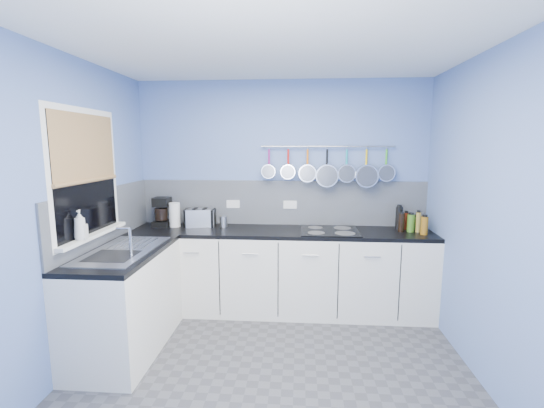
# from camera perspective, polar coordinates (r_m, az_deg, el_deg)

# --- Properties ---
(floor) EXTENTS (3.20, 3.00, 0.02)m
(floor) POSITION_cam_1_polar(r_m,az_deg,el_deg) (3.25, -0.12, -24.74)
(floor) COLOR #47474C
(floor) RESTS_ON ground
(ceiling) EXTENTS (3.20, 3.00, 0.02)m
(ceiling) POSITION_cam_1_polar(r_m,az_deg,el_deg) (2.80, -0.14, 23.76)
(ceiling) COLOR white
(ceiling) RESTS_ON ground
(wall_back) EXTENTS (3.20, 0.02, 2.50)m
(wall_back) POSITION_cam_1_polar(r_m,az_deg,el_deg) (4.25, 1.44, 1.58)
(wall_back) COLOR #5B76B6
(wall_back) RESTS_ON ground
(wall_front) EXTENTS (3.20, 0.02, 2.50)m
(wall_front) POSITION_cam_1_polar(r_m,az_deg,el_deg) (1.32, -5.38, -15.33)
(wall_front) COLOR #5B76B6
(wall_front) RESTS_ON ground
(wall_left) EXTENTS (0.02, 3.00, 2.50)m
(wall_left) POSITION_cam_1_polar(r_m,az_deg,el_deg) (3.30, -29.25, -1.70)
(wall_left) COLOR #5B76B6
(wall_left) RESTS_ON ground
(wall_right) EXTENTS (0.02, 3.00, 2.50)m
(wall_right) POSITION_cam_1_polar(r_m,az_deg,el_deg) (3.09, 31.21, -2.51)
(wall_right) COLOR #5B76B6
(wall_right) RESTS_ON ground
(backsplash_back) EXTENTS (3.20, 0.02, 0.50)m
(backsplash_back) POSITION_cam_1_polar(r_m,az_deg,el_deg) (4.24, 1.42, 0.20)
(backsplash_back) COLOR slate
(backsplash_back) RESTS_ON wall_back
(backsplash_left) EXTENTS (0.02, 1.80, 0.50)m
(backsplash_left) POSITION_cam_1_polar(r_m,az_deg,el_deg) (3.81, -23.92, -1.56)
(backsplash_left) COLOR slate
(backsplash_left) RESTS_ON wall_left
(cabinet_run_back) EXTENTS (3.20, 0.60, 0.86)m
(cabinet_run_back) POSITION_cam_1_polar(r_m,az_deg,el_deg) (4.14, 1.18, -10.32)
(cabinet_run_back) COLOR silver
(cabinet_run_back) RESTS_ON ground
(worktop_back) EXTENTS (3.20, 0.60, 0.04)m
(worktop_back) POSITION_cam_1_polar(r_m,az_deg,el_deg) (4.01, 1.20, -4.24)
(worktop_back) COLOR black
(worktop_back) RESTS_ON cabinet_run_back
(cabinet_run_left) EXTENTS (0.60, 1.20, 0.86)m
(cabinet_run_left) POSITION_cam_1_polar(r_m,az_deg,el_deg) (3.62, -21.34, -13.81)
(cabinet_run_left) COLOR silver
(cabinet_run_left) RESTS_ON ground
(worktop_left) EXTENTS (0.60, 1.20, 0.04)m
(worktop_left) POSITION_cam_1_polar(r_m,az_deg,el_deg) (3.48, -21.76, -6.94)
(worktop_left) COLOR black
(worktop_left) RESTS_ON cabinet_run_left
(window_frame) EXTENTS (0.01, 1.00, 1.10)m
(window_frame) POSITION_cam_1_polar(r_m,az_deg,el_deg) (3.50, -26.45, 4.01)
(window_frame) COLOR white
(window_frame) RESTS_ON wall_left
(window_glass) EXTENTS (0.01, 0.90, 1.00)m
(window_glass) POSITION_cam_1_polar(r_m,az_deg,el_deg) (3.50, -26.38, 4.01)
(window_glass) COLOR black
(window_glass) RESTS_ON wall_left
(bamboo_blind) EXTENTS (0.01, 0.90, 0.55)m
(bamboo_blind) POSITION_cam_1_polar(r_m,az_deg,el_deg) (3.48, -26.53, 7.70)
(bamboo_blind) COLOR #AF774F
(bamboo_blind) RESTS_ON wall_left
(window_sill) EXTENTS (0.10, 0.98, 0.03)m
(window_sill) POSITION_cam_1_polar(r_m,az_deg,el_deg) (3.56, -25.53, -4.26)
(window_sill) COLOR white
(window_sill) RESTS_ON wall_left
(sink_unit) EXTENTS (0.50, 0.95, 0.01)m
(sink_unit) POSITION_cam_1_polar(r_m,az_deg,el_deg) (3.47, -21.78, -6.56)
(sink_unit) COLOR silver
(sink_unit) RESTS_ON worktop_left
(mixer_tap) EXTENTS (0.12, 0.08, 0.26)m
(mixer_tap) POSITION_cam_1_polar(r_m,az_deg,el_deg) (3.22, -20.74, -5.39)
(mixer_tap) COLOR silver
(mixer_tap) RESTS_ON worktop_left
(socket_left) EXTENTS (0.15, 0.01, 0.09)m
(socket_left) POSITION_cam_1_polar(r_m,az_deg,el_deg) (4.29, -5.94, -0.01)
(socket_left) COLOR white
(socket_left) RESTS_ON backsplash_back
(socket_right) EXTENTS (0.15, 0.01, 0.09)m
(socket_right) POSITION_cam_1_polar(r_m,az_deg,el_deg) (4.23, 2.77, -0.11)
(socket_right) COLOR white
(socket_right) RESTS_ON backsplash_back
(pot_rail) EXTENTS (1.45, 0.02, 0.02)m
(pot_rail) POSITION_cam_1_polar(r_m,az_deg,el_deg) (4.16, 8.40, 8.65)
(pot_rail) COLOR silver
(pot_rail) RESTS_ON wall_back
(soap_bottle_a) EXTENTS (0.11, 0.11, 0.24)m
(soap_bottle_a) POSITION_cam_1_polar(r_m,az_deg,el_deg) (3.34, -27.20, -2.83)
(soap_bottle_a) COLOR white
(soap_bottle_a) RESTS_ON window_sill
(soap_bottle_b) EXTENTS (0.09, 0.09, 0.17)m
(soap_bottle_b) POSITION_cam_1_polar(r_m,az_deg,el_deg) (3.36, -27.02, -3.34)
(soap_bottle_b) COLOR white
(soap_bottle_b) RESTS_ON window_sill
(paper_towel) EXTENTS (0.13, 0.13, 0.27)m
(paper_towel) POSITION_cam_1_polar(r_m,az_deg,el_deg) (4.28, -14.59, -1.60)
(paper_towel) COLOR white
(paper_towel) RESTS_ON worktop_back
(coffee_maker) EXTENTS (0.19, 0.21, 0.32)m
(coffee_maker) POSITION_cam_1_polar(r_m,az_deg,el_deg) (4.34, -16.42, -1.16)
(coffee_maker) COLOR black
(coffee_maker) RESTS_ON worktop_back
(toaster) EXTENTS (0.33, 0.23, 0.19)m
(toaster) POSITION_cam_1_polar(r_m,az_deg,el_deg) (4.24, -10.87, -2.05)
(toaster) COLOR silver
(toaster) RESTS_ON worktop_back
(canister) EXTENTS (0.10, 0.10, 0.12)m
(canister) POSITION_cam_1_polar(r_m,az_deg,el_deg) (4.16, -7.39, -2.69)
(canister) COLOR silver
(canister) RESTS_ON worktop_back
(hob) EXTENTS (0.60, 0.53, 0.01)m
(hob) POSITION_cam_1_polar(r_m,az_deg,el_deg) (3.98, 8.76, -4.06)
(hob) COLOR black
(hob) RESTS_ON worktop_back
(pan_0) EXTENTS (0.16, 0.12, 0.35)m
(pan_0) POSITION_cam_1_polar(r_m,az_deg,el_deg) (4.16, -0.46, 6.35)
(pan_0) COLOR silver
(pan_0) RESTS_ON pot_rail
(pan_1) EXTENTS (0.16, 0.13, 0.35)m
(pan_1) POSITION_cam_1_polar(r_m,az_deg,el_deg) (4.15, 2.48, 6.30)
(pan_1) COLOR silver
(pan_1) RESTS_ON pot_rail
(pan_2) EXTENTS (0.20, 0.10, 0.39)m
(pan_2) POSITION_cam_1_polar(r_m,az_deg,el_deg) (4.14, 5.42, 6.04)
(pan_2) COLOR silver
(pan_2) RESTS_ON pot_rail
(pan_3) EXTENTS (0.25, 0.10, 0.44)m
(pan_3) POSITION_cam_1_polar(r_m,az_deg,el_deg) (4.16, 8.35, 5.62)
(pan_3) COLOR silver
(pan_3) RESTS_ON pot_rail
(pan_4) EXTENTS (0.20, 0.09, 0.39)m
(pan_4) POSITION_cam_1_polar(r_m,az_deg,el_deg) (4.17, 11.27, 5.92)
(pan_4) COLOR silver
(pan_4) RESTS_ON pot_rail
(pan_5) EXTENTS (0.25, 0.11, 0.44)m
(pan_5) POSITION_cam_1_polar(r_m,az_deg,el_deg) (4.21, 14.13, 5.48)
(pan_5) COLOR silver
(pan_5) RESTS_ON pot_rail
(pan_6) EXTENTS (0.18, 0.07, 0.37)m
(pan_6) POSITION_cam_1_polar(r_m,az_deg,el_deg) (4.25, 16.98, 5.83)
(pan_6) COLOR silver
(pan_6) RESTS_ON pot_rail
(condiment_0) EXTENTS (0.06, 0.06, 0.14)m
(condiment_0) POSITION_cam_1_polar(r_m,az_deg,el_deg) (4.30, 20.92, -2.70)
(condiment_0) COLOR #265919
(condiment_0) RESTS_ON worktop_back
(condiment_1) EXTENTS (0.05, 0.05, 0.18)m
(condiment_1) POSITION_cam_1_polar(r_m,az_deg,el_deg) (4.26, 19.71, -2.46)
(condiment_1) COLOR #4C190C
(condiment_1) RESTS_ON worktop_back
(condiment_2) EXTENTS (0.07, 0.07, 0.25)m
(condiment_2) POSITION_cam_1_polar(r_m,az_deg,el_deg) (4.22, 18.74, -2.06)
(condiment_2) COLOR black
(condiment_2) RESTS_ON worktop_back
(condiment_3) EXTENTS (0.05, 0.05, 0.21)m
(condiment_3) POSITION_cam_1_polar(r_m,az_deg,el_deg) (4.17, 21.36, -2.60)
(condiment_3) COLOR olive
(condiment_3) RESTS_ON worktop_back
(condiment_4) EXTENTS (0.07, 0.07, 0.18)m
(condiment_4) POSITION_cam_1_polar(r_m,az_deg,el_deg) (4.16, 20.36, -2.75)
(condiment_4) COLOR #3F721E
(condiment_4) RESTS_ON worktop_back
(condiment_5) EXTENTS (0.06, 0.06, 0.19)m
(condiment_5) POSITION_cam_1_polar(r_m,az_deg,el_deg) (4.13, 19.06, -2.70)
(condiment_5) COLOR black
(condiment_5) RESTS_ON worktop_back
(condiment_6) EXTENTS (0.07, 0.07, 0.18)m
(condiment_6) POSITION_cam_1_polar(r_m,az_deg,el_deg) (4.08, 22.16, -3.07)
(condiment_6) COLOR #8C5914
(condiment_6) RESTS_ON worktop_back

